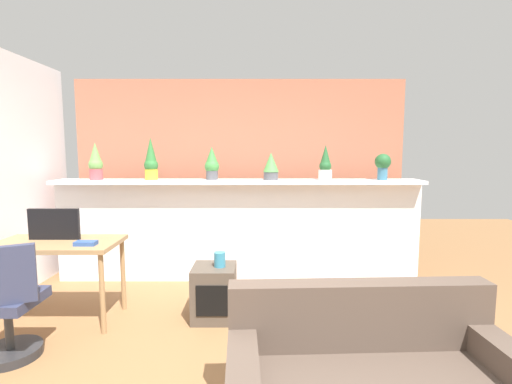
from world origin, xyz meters
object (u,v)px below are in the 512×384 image
object	(u,v)px
vase_on_shelf	(219,259)
tv_monitor	(52,224)
office_chair	(4,312)
potted_plant_1	(150,161)
desk	(56,251)
potted_plant_0	(94,162)
side_cube_shelf	(213,293)
potted_plant_5	(381,164)
book_on_desk	(84,243)
potted_plant_4	(324,165)
potted_plant_3	(270,166)
potted_plant_2	(211,164)

from	to	relation	value
vase_on_shelf	tv_monitor	bearing A→B (deg)	178.71
office_chair	vase_on_shelf	distance (m)	1.69
potted_plant_1	desk	xyz separation A→B (m)	(-0.58, -1.08, -0.79)
desk	potted_plant_1	bearing A→B (deg)	61.92
potted_plant_0	side_cube_shelf	bearing A→B (deg)	-34.67
potted_plant_5	tv_monitor	size ratio (longest dim) A/B	0.66
potted_plant_5	side_cube_shelf	xyz separation A→B (m)	(-1.88, -1.02, -1.16)
potted_plant_5	book_on_desk	bearing A→B (deg)	-158.21
potted_plant_1	potted_plant_4	xyz separation A→B (m)	(2.05, -0.04, -0.05)
potted_plant_3	potted_plant_4	bearing A→B (deg)	-2.12
side_cube_shelf	book_on_desk	distance (m)	1.23
office_chair	side_cube_shelf	size ratio (longest dim) A/B	1.82
book_on_desk	tv_monitor	bearing A→B (deg)	151.19
potted_plant_4	desk	world-z (taller)	potted_plant_4
potted_plant_4	vase_on_shelf	distance (m)	1.74
potted_plant_3	potted_plant_5	size ratio (longest dim) A/B	1.04
vase_on_shelf	side_cube_shelf	bearing A→B (deg)	179.98
desk	side_cube_shelf	world-z (taller)	desk
office_chair	tv_monitor	bearing A→B (deg)	91.58
potted_plant_3	tv_monitor	size ratio (longest dim) A/B	0.69
potted_plant_0	potted_plant_3	bearing A→B (deg)	-0.49
potted_plant_3	office_chair	xyz separation A→B (m)	(-2.03, -1.74, -1.00)
potted_plant_0	potted_plant_4	xyz separation A→B (m)	(2.71, -0.04, -0.03)
potted_plant_4	office_chair	bearing A→B (deg)	-147.24
potted_plant_0	desk	xyz separation A→B (m)	(0.08, -1.08, -0.77)
potted_plant_5	vase_on_shelf	xyz separation A→B (m)	(-1.83, -1.02, -0.84)
potted_plant_3	potted_plant_0	bearing A→B (deg)	179.51
potted_plant_5	side_cube_shelf	distance (m)	2.43
potted_plant_2	desk	xyz separation A→B (m)	(-1.29, -1.11, -0.75)
potted_plant_5	office_chair	bearing A→B (deg)	-152.61
office_chair	vase_on_shelf	xyz separation A→B (m)	(1.52, 0.72, 0.18)
potted_plant_2	side_cube_shelf	world-z (taller)	potted_plant_2
potted_plant_1	office_chair	distance (m)	2.14
desk	tv_monitor	bearing A→B (deg)	125.99
desk	book_on_desk	distance (m)	0.37
potted_plant_4	office_chair	size ratio (longest dim) A/B	0.45
tv_monitor	desk	bearing A→B (deg)	-54.01
potted_plant_5	potted_plant_0	bearing A→B (deg)	179.60
book_on_desk	potted_plant_2	bearing A→B (deg)	51.99
potted_plant_3	tv_monitor	world-z (taller)	potted_plant_3
potted_plant_4	desk	xyz separation A→B (m)	(-2.63, -1.04, -0.74)
potted_plant_3	potted_plant_5	world-z (taller)	potted_plant_3
potted_plant_5	desk	distance (m)	3.55
side_cube_shelf	potted_plant_3	bearing A→B (deg)	60.92
potted_plant_5	vase_on_shelf	bearing A→B (deg)	-150.93
side_cube_shelf	potted_plant_4	bearing A→B (deg)	39.67
potted_plant_5	office_chair	distance (m)	3.90
potted_plant_1	potted_plant_0	bearing A→B (deg)	179.79
potted_plant_3	tv_monitor	distance (m)	2.33
potted_plant_1	tv_monitor	xyz separation A→B (m)	(-0.64, -1.00, -0.56)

